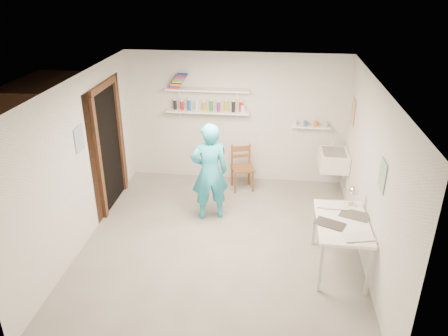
# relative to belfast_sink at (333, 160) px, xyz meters

# --- Properties ---
(floor) EXTENTS (4.00, 4.50, 0.02)m
(floor) POSITION_rel_belfast_sink_xyz_m (-1.75, -1.70, -0.71)
(floor) COLOR slate
(floor) RESTS_ON ground
(ceiling) EXTENTS (4.00, 4.50, 0.02)m
(ceiling) POSITION_rel_belfast_sink_xyz_m (-1.75, -1.70, 1.71)
(ceiling) COLOR silver
(ceiling) RESTS_ON wall_back
(wall_back) EXTENTS (4.00, 0.02, 2.40)m
(wall_back) POSITION_rel_belfast_sink_xyz_m (-1.75, 0.56, 0.50)
(wall_back) COLOR silver
(wall_back) RESTS_ON ground
(wall_front) EXTENTS (4.00, 0.02, 2.40)m
(wall_front) POSITION_rel_belfast_sink_xyz_m (-1.75, -3.96, 0.50)
(wall_front) COLOR silver
(wall_front) RESTS_ON ground
(wall_left) EXTENTS (0.02, 4.50, 2.40)m
(wall_left) POSITION_rel_belfast_sink_xyz_m (-3.76, -1.70, 0.50)
(wall_left) COLOR silver
(wall_left) RESTS_ON ground
(wall_right) EXTENTS (0.02, 4.50, 2.40)m
(wall_right) POSITION_rel_belfast_sink_xyz_m (0.26, -1.70, 0.50)
(wall_right) COLOR silver
(wall_right) RESTS_ON ground
(doorway_recess) EXTENTS (0.02, 0.90, 2.00)m
(doorway_recess) POSITION_rel_belfast_sink_xyz_m (-3.74, -0.65, 0.30)
(doorway_recess) COLOR black
(doorway_recess) RESTS_ON wall_left
(corridor_box) EXTENTS (1.40, 1.50, 2.10)m
(corridor_box) POSITION_rel_belfast_sink_xyz_m (-4.45, -0.65, 0.35)
(corridor_box) COLOR brown
(corridor_box) RESTS_ON ground
(door_lintel) EXTENTS (0.06, 1.05, 0.10)m
(door_lintel) POSITION_rel_belfast_sink_xyz_m (-3.72, -0.65, 1.35)
(door_lintel) COLOR brown
(door_lintel) RESTS_ON wall_left
(door_jamb_near) EXTENTS (0.06, 0.10, 2.00)m
(door_jamb_near) POSITION_rel_belfast_sink_xyz_m (-3.72, -1.15, 0.30)
(door_jamb_near) COLOR brown
(door_jamb_near) RESTS_ON ground
(door_jamb_far) EXTENTS (0.06, 0.10, 2.00)m
(door_jamb_far) POSITION_rel_belfast_sink_xyz_m (-3.72, -0.15, 0.30)
(door_jamb_far) COLOR brown
(door_jamb_far) RESTS_ON ground
(shelf_lower) EXTENTS (1.50, 0.22, 0.03)m
(shelf_lower) POSITION_rel_belfast_sink_xyz_m (-2.25, 0.43, 0.65)
(shelf_lower) COLOR white
(shelf_lower) RESTS_ON wall_back
(shelf_upper) EXTENTS (1.50, 0.22, 0.03)m
(shelf_upper) POSITION_rel_belfast_sink_xyz_m (-2.25, 0.43, 1.05)
(shelf_upper) COLOR white
(shelf_upper) RESTS_ON wall_back
(ledge_shelf) EXTENTS (0.70, 0.14, 0.03)m
(ledge_shelf) POSITION_rel_belfast_sink_xyz_m (-0.40, 0.47, 0.42)
(ledge_shelf) COLOR white
(ledge_shelf) RESTS_ON wall_back
(poster_left) EXTENTS (0.01, 0.28, 0.36)m
(poster_left) POSITION_rel_belfast_sink_xyz_m (-3.74, -1.65, 0.85)
(poster_left) COLOR #334C7F
(poster_left) RESTS_ON wall_left
(poster_right_a) EXTENTS (0.01, 0.34, 0.42)m
(poster_right_a) POSITION_rel_belfast_sink_xyz_m (0.24, 0.10, 0.85)
(poster_right_a) COLOR #995933
(poster_right_a) RESTS_ON wall_right
(poster_right_b) EXTENTS (0.01, 0.30, 0.38)m
(poster_right_b) POSITION_rel_belfast_sink_xyz_m (0.24, -2.25, 0.80)
(poster_right_b) COLOR #3F724C
(poster_right_b) RESTS_ON wall_right
(belfast_sink) EXTENTS (0.48, 0.60, 0.30)m
(belfast_sink) POSITION_rel_belfast_sink_xyz_m (0.00, 0.00, 0.00)
(belfast_sink) COLOR white
(belfast_sink) RESTS_ON wall_right
(man) EXTENTS (0.68, 0.54, 1.61)m
(man) POSITION_rel_belfast_sink_xyz_m (-2.02, -0.96, 0.11)
(man) COLOR #27A8C6
(man) RESTS_ON ground
(wall_clock) EXTENTS (0.29, 0.12, 0.29)m
(wall_clock) POSITION_rel_belfast_sink_xyz_m (-1.95, -0.75, 0.38)
(wall_clock) COLOR beige
(wall_clock) RESTS_ON man
(wooden_chair) EXTENTS (0.48, 0.46, 0.82)m
(wooden_chair) POSITION_rel_belfast_sink_xyz_m (-1.58, 0.09, -0.29)
(wooden_chair) COLOR brown
(wooden_chair) RESTS_ON ground
(work_table) EXTENTS (0.66, 1.10, 0.74)m
(work_table) POSITION_rel_belfast_sink_xyz_m (-0.11, -2.07, -0.33)
(work_table) COLOR white
(work_table) RESTS_ON ground
(desk_lamp) EXTENTS (0.14, 0.14, 0.14)m
(desk_lamp) POSITION_rel_belfast_sink_xyz_m (0.07, -1.63, 0.26)
(desk_lamp) COLOR silver
(desk_lamp) RESTS_ON work_table
(spray_cans) EXTENTS (1.32, 0.06, 0.17)m
(spray_cans) POSITION_rel_belfast_sink_xyz_m (-2.25, 0.43, 0.75)
(spray_cans) COLOR black
(spray_cans) RESTS_ON shelf_lower
(book_stack) EXTENTS (0.34, 0.14, 0.25)m
(book_stack) POSITION_rel_belfast_sink_xyz_m (-2.77, 0.43, 1.19)
(book_stack) COLOR red
(book_stack) RESTS_ON shelf_upper
(ledge_pots) EXTENTS (0.48, 0.07, 0.09)m
(ledge_pots) POSITION_rel_belfast_sink_xyz_m (-0.40, 0.47, 0.48)
(ledge_pots) COLOR silver
(ledge_pots) RESTS_ON ledge_shelf
(papers) EXTENTS (0.30, 0.22, 0.02)m
(papers) POSITION_rel_belfast_sink_xyz_m (-0.11, -2.07, 0.05)
(papers) COLOR silver
(papers) RESTS_ON work_table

